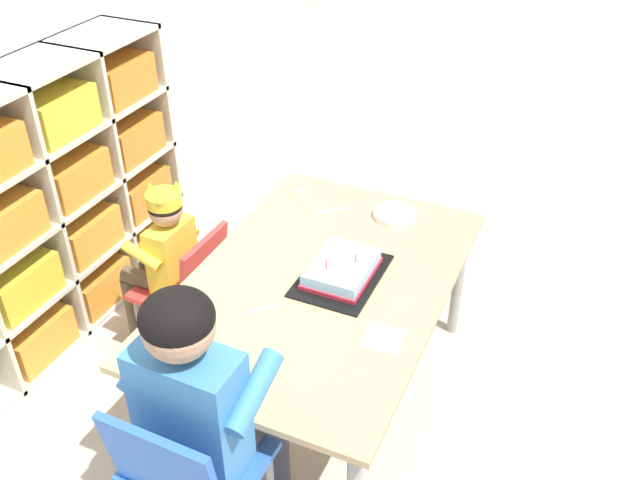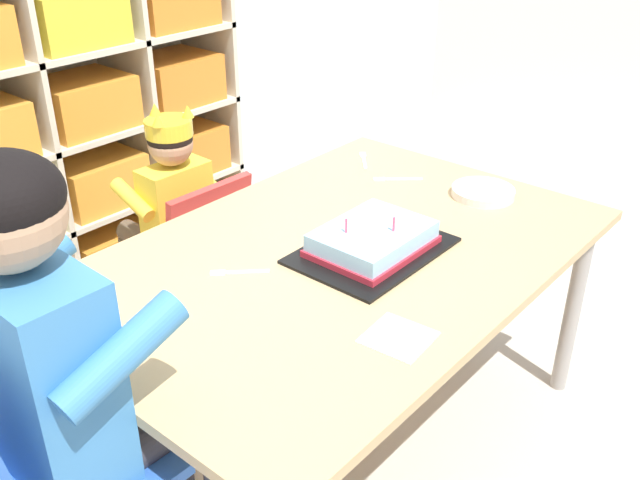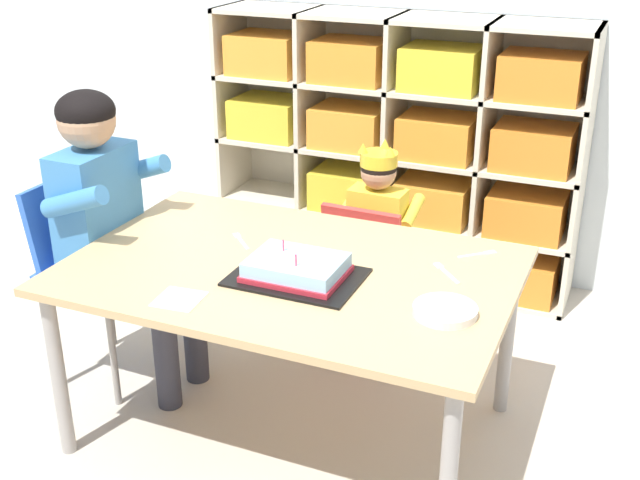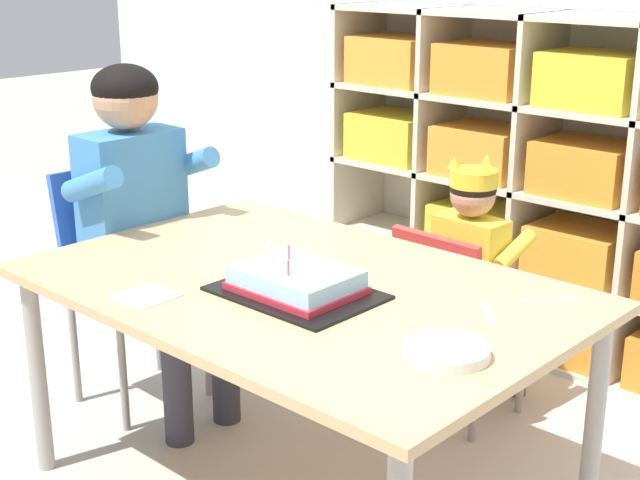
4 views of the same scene
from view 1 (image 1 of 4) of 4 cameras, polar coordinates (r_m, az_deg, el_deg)
name	(u,v)px [view 1 (image 1 of 4)]	position (r m, az deg, el deg)	size (l,w,h in m)	color
ground	(320,396)	(2.90, -0.02, -12.68)	(16.00, 16.00, 0.00)	#BCB2A3
storage_cubby_shelf	(41,211)	(3.12, -21.88, 2.21)	(1.62, 0.33, 1.18)	beige
activity_table	(320,292)	(2.53, -0.02, -4.26)	(1.34, 0.89, 0.60)	tan
classroom_chair_blue	(188,283)	(2.92, -10.74, -3.51)	(0.34, 0.34, 0.61)	red
child_with_crown	(163,249)	(2.89, -12.75, -0.73)	(0.30, 0.31, 0.81)	yellow
classroom_chair_adult_side	(187,471)	(2.12, -10.85, -18.12)	(0.35, 0.38, 0.74)	blue
adult_helper_seated	(203,394)	(2.03, -9.54, -12.36)	(0.44, 0.41, 1.06)	#3D7FBC
birthday_cake_on_tray	(342,271)	(2.49, 1.78, -2.52)	(0.38, 0.27, 0.10)	black
paper_plate_stack	(395,214)	(2.85, 6.15, 2.12)	(0.18, 0.18, 0.02)	white
paper_napkin_square	(384,338)	(2.27, 5.24, -8.01)	(0.13, 0.13, 0.00)	white
fork_by_napkin	(260,309)	(2.37, -4.91, -5.69)	(0.11, 0.11, 0.00)	white
fork_near_child_seat	(301,195)	(2.98, -1.54, 3.72)	(0.11, 0.10, 0.00)	white
fork_beside_plate_stack	(331,211)	(2.87, 0.88, 2.42)	(0.11, 0.12, 0.00)	white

